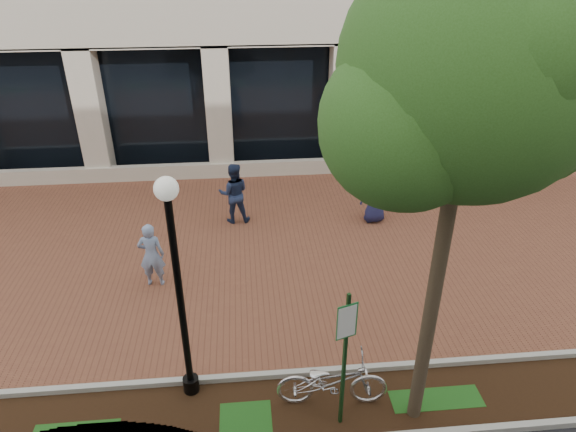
{
  "coord_description": "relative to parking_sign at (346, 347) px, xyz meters",
  "views": [
    {
      "loc": [
        -1.29,
        -11.31,
        7.15
      ],
      "look_at": [
        -0.3,
        -0.8,
        1.32
      ],
      "focal_mm": 32.0,
      "sensor_mm": 36.0,
      "label": 1
    }
  ],
  "objects": [
    {
      "name": "ground",
      "position": [
        -0.12,
        5.6,
        -1.68
      ],
      "size": [
        120.0,
        120.0,
        0.0
      ],
      "primitive_type": "plane",
      "color": "black",
      "rests_on": "ground"
    },
    {
      "name": "brick_plaza",
      "position": [
        -0.12,
        5.6,
        -1.67
      ],
      "size": [
        40.0,
        9.0,
        0.01
      ],
      "primitive_type": "cube",
      "color": "brown",
      "rests_on": "ground"
    },
    {
      "name": "planting_strip",
      "position": [
        -0.12,
        0.35,
        -1.67
      ],
      "size": [
        40.0,
        1.5,
        0.01
      ],
      "primitive_type": "cube",
      "color": "black",
      "rests_on": "ground"
    },
    {
      "name": "curb_plaza_side",
      "position": [
        -0.12,
        1.1,
        -1.62
      ],
      "size": [
        40.0,
        0.12,
        0.12
      ],
      "primitive_type": "cube",
      "color": "#A5A69C",
      "rests_on": "ground"
    },
    {
      "name": "parking_sign",
      "position": [
        0.0,
        0.0,
        0.0
      ],
      "size": [
        0.34,
        0.07,
        2.67
      ],
      "rotation": [
        0.0,
        0.0,
        0.31
      ],
      "color": "#163C19",
      "rests_on": "ground"
    },
    {
      "name": "lamppost",
      "position": [
        -2.51,
        0.93,
        0.68
      ],
      "size": [
        0.36,
        0.36,
        4.18
      ],
      "color": "black",
      "rests_on": "ground"
    },
    {
      "name": "street_tree",
      "position": [
        1.33,
        0.1,
        3.89
      ],
      "size": [
        3.81,
        3.18,
        7.36
      ],
      "color": "#4C3D2B",
      "rests_on": "ground"
    },
    {
      "name": "locked_bicycle",
      "position": [
        -0.08,
        0.44,
        -1.18
      ],
      "size": [
        1.94,
        0.8,
        0.99
      ],
      "primitive_type": "imported",
      "rotation": [
        0.0,
        0.0,
        1.49
      ],
      "color": "silver",
      "rests_on": "ground"
    },
    {
      "name": "pedestrian_left",
      "position": [
        -3.57,
        4.23,
        -0.88
      ],
      "size": [
        0.6,
        0.41,
        1.59
      ],
      "primitive_type": "imported",
      "rotation": [
        0.0,
        0.0,
        3.09
      ],
      "color": "#7C93BA",
      "rests_on": "ground"
    },
    {
      "name": "pedestrian_mid",
      "position": [
        -1.71,
        7.05,
        -0.81
      ],
      "size": [
        0.85,
        0.66,
        1.73
      ],
      "primitive_type": "imported",
      "rotation": [
        0.0,
        0.0,
        3.15
      ],
      "color": "#1D2948",
      "rests_on": "ground"
    },
    {
      "name": "pedestrian_right",
      "position": [
        2.18,
        6.7,
        -0.87
      ],
      "size": [
        0.88,
        0.67,
        1.62
      ],
      "primitive_type": "imported",
      "rotation": [
        0.0,
        0.0,
        3.35
      ],
      "color": "#1B1D43",
      "rests_on": "ground"
    },
    {
      "name": "bollard",
      "position": [
        9.27,
        9.6,
        -1.15
      ],
      "size": [
        0.12,
        0.12,
        1.04
      ],
      "color": "silver",
      "rests_on": "ground"
    },
    {
      "name": "bike_rack_cluster",
      "position": [
        5.01,
        9.06,
        -1.22
      ],
      "size": [
        2.95,
        1.75,
        0.97
      ],
      "rotation": [
        0.0,
        0.0,
        0.1
      ],
      "color": "black",
      "rests_on": "ground"
    }
  ]
}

